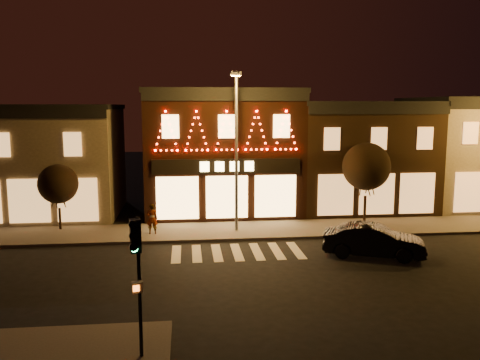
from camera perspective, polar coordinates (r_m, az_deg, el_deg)
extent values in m
plane|color=black|center=(21.13, 0.79, -11.42)|extent=(120.00, 120.00, 0.00)
cube|color=#47423D|center=(28.96, 2.79, -5.75)|extent=(44.00, 4.00, 0.15)
cube|color=#695F4A|center=(35.52, -23.52, 1.82)|extent=(12.00, 8.00, 7.00)
cube|color=black|center=(35.32, -23.87, 7.71)|extent=(12.20, 8.20, 0.30)
cube|color=black|center=(33.95, -2.10, 3.09)|extent=(10.00, 8.00, 8.00)
cube|color=black|center=(33.81, -2.14, 10.11)|extent=(10.20, 8.20, 0.30)
cube|color=black|center=(29.77, -1.56, 9.56)|extent=(10.00, 0.25, 0.50)
cube|color=black|center=(29.93, -1.52, 1.59)|extent=(9.00, 0.15, 0.90)
cube|color=#FFD87F|center=(29.83, -1.51, 1.57)|extent=(3.40, 0.08, 0.60)
cube|color=#311F11|center=(35.95, 13.20, 2.54)|extent=(9.00, 8.00, 7.20)
cube|color=black|center=(35.76, 13.41, 8.52)|extent=(9.20, 8.20, 0.30)
cube|color=black|center=(31.98, 15.83, 7.74)|extent=(9.00, 0.25, 0.50)
cube|color=#695F4A|center=(39.84, 25.53, 2.71)|extent=(9.00, 8.00, 7.50)
cube|color=black|center=(39.69, 25.89, 8.32)|extent=(9.20, 8.20, 0.30)
cylinder|color=black|center=(14.43, -11.49, -12.06)|extent=(0.11, 0.11, 4.05)
cube|color=black|center=(13.79, -11.93, -6.32)|extent=(0.33, 0.32, 0.93)
cylinder|color=#19FF72|center=(13.74, -12.08, -7.71)|extent=(0.20, 0.10, 0.19)
cube|color=beige|center=(14.24, -11.73, -11.96)|extent=(0.32, 0.25, 0.30)
cylinder|color=#59595E|center=(27.78, -0.42, 3.11)|extent=(0.18, 0.18, 8.87)
cylinder|color=#59595E|center=(26.83, -0.46, 12.17)|extent=(0.32, 1.78, 0.11)
cube|color=#59595E|center=(25.94, -0.50, 12.17)|extent=(0.59, 0.37, 0.20)
cube|color=orange|center=(25.93, -0.50, 11.90)|extent=(0.44, 0.27, 0.06)
cylinder|color=black|center=(30.50, -20.01, -4.19)|extent=(0.14, 0.14, 1.24)
sphere|color=black|center=(30.13, -20.20, -0.42)|extent=(2.26, 2.26, 2.26)
cylinder|color=black|center=(31.49, 14.16, -3.21)|extent=(0.17, 0.17, 1.59)
sphere|color=black|center=(31.07, 14.34, 1.52)|extent=(2.91, 2.91, 2.91)
imported|color=black|center=(24.85, 15.12, -6.76)|extent=(5.04, 3.20, 1.57)
imported|color=gray|center=(28.02, -10.08, -4.41)|extent=(0.62, 0.41, 1.70)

